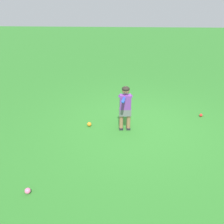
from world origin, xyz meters
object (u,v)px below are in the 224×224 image
(play_ball_behind_batter, at_px, (201,115))
(play_ball_far_left, at_px, (89,124))
(play_ball_near_batter, at_px, (28,191))
(child_batter, at_px, (125,104))

(play_ball_behind_batter, xyz_separation_m, play_ball_far_left, (-0.65, 2.85, 0.01))
(play_ball_near_batter, bearing_deg, child_batter, -36.38)
(child_batter, distance_m, play_ball_far_left, 1.05)
(child_batter, distance_m, play_ball_near_batter, 2.66)
(play_ball_far_left, relative_size, play_ball_near_batter, 1.07)
(play_ball_far_left, bearing_deg, play_ball_behind_batter, -77.08)
(child_batter, height_order, play_ball_far_left, child_batter)
(child_batter, height_order, play_ball_behind_batter, child_batter)
(play_ball_far_left, bearing_deg, play_ball_near_batter, 162.74)
(child_batter, bearing_deg, play_ball_behind_batter, -69.05)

